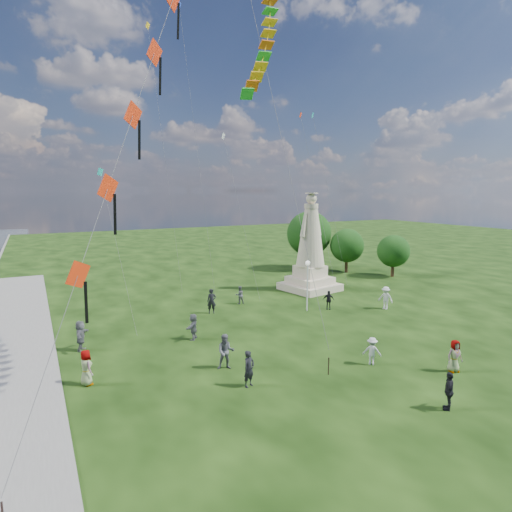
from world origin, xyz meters
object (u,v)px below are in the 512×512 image
lamppost (308,275)px  person_8 (386,298)px  person_3 (449,391)px  person_4 (455,356)px  person_5 (81,336)px  statue (310,254)px  person_11 (193,327)px  person_0 (249,369)px  person_1 (226,352)px  person_7 (240,295)px  person_10 (86,368)px  person_2 (372,351)px  person_9 (328,300)px  person_6 (212,301)px

lamppost → person_8: lamppost is taller
person_3 → person_4: bearing=172.8°
person_4 → person_5: (-16.61, 12.06, 0.06)m
statue → lamppost: statue is taller
person_5 → person_11: size_ratio=1.09×
person_4 → person_8: size_ratio=0.94×
person_0 → person_5: bearing=104.6°
statue → person_4: size_ratio=5.37×
statue → lamppost: size_ratio=2.30×
person_1 → person_5: (-6.39, 6.29, -0.04)m
person_5 → person_7: bearing=-47.9°
statue → lamppost: (-4.25, -5.71, -0.58)m
person_0 → person_1: bearing=71.1°
statue → person_10: 23.90m
person_1 → person_2: size_ratio=1.25×
statue → person_5: bearing=-172.8°
person_2 → person_7: (-0.88, 14.48, -0.00)m
person_1 → person_7: person_1 is taller
person_1 → person_9: size_ratio=1.25×
person_5 → person_9: size_ratio=1.20×
person_5 → person_8: person_5 is taller
person_4 → person_3: bearing=-130.9°
person_7 → person_10: size_ratio=0.86×
statue → person_1: statue is taller
lamppost → person_11: size_ratio=2.39×
lamppost → person_6: lamppost is taller
person_2 → person_10: person_10 is taller
person_1 → person_6: bearing=93.9°
person_4 → person_0: bearing=175.8°
person_7 → person_0: bearing=72.6°
person_5 → person_9: person_5 is taller
person_3 → person_6: person_6 is taller
lamppost → person_10: lamppost is taller
person_3 → person_5: (-13.04, 14.52, 0.07)m
statue → person_9: 7.16m
person_4 → person_7: (-3.96, 17.15, -0.10)m
person_2 → person_4: bearing=-176.2°
statue → person_7: 8.51m
lamppost → person_0: (-9.81, -9.45, -1.95)m
lamppost → person_9: bearing=-13.9°
person_1 → person_0: bearing=-64.7°
person_9 → person_1: bearing=-113.3°
person_6 → person_8: bearing=-2.2°
person_7 → person_11: 8.88m
lamppost → person_8: size_ratio=2.19×
person_5 → person_11: (6.41, -1.23, -0.08)m
person_4 → person_6: (-7.02, 15.67, 0.10)m
person_8 → person_10: (-22.34, -3.24, -0.03)m
person_6 → person_7: size_ratio=1.27×
statue → lamppost: bearing=-137.0°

